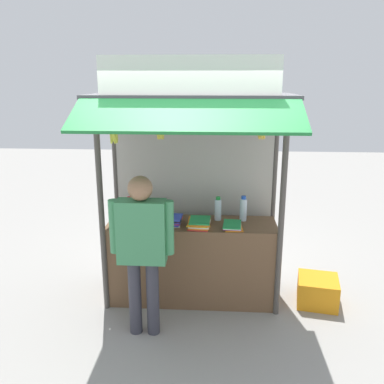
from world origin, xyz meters
TOP-DOWN VIEW (x-y plane):
  - ground_plane at (0.00, 0.00)m, footprint 20.00×20.00m
  - stall_counter at (0.00, 0.00)m, footprint 1.84×0.56m
  - stall_structure at (0.00, 0.08)m, footprint 2.04×1.40m
  - water_bottle_back_left at (-0.74, 0.22)m, footprint 0.06×0.06m
  - water_bottle_front_left at (0.28, 0.12)m, footprint 0.08×0.08m
  - water_bottle_left at (-0.56, 0.17)m, footprint 0.07×0.07m
  - water_bottle_far_right at (0.56, 0.11)m, footprint 0.08×0.08m
  - magazine_stack_far_left at (-0.70, 0.02)m, footprint 0.27×0.32m
  - magazine_stack_rear_center at (0.09, -0.11)m, footprint 0.25×0.32m
  - magazine_stack_back_right at (0.44, -0.11)m, footprint 0.22×0.32m
  - magazine_stack_right at (-0.21, -0.04)m, footprint 0.22×0.29m
  - banana_bunch_rightmost at (-0.28, -0.38)m, footprint 0.10×0.10m
  - banana_bunch_leftmost at (0.67, -0.38)m, footprint 0.09×0.09m
  - banana_bunch_inner_right at (-0.72, -0.38)m, footprint 0.09×0.10m
  - vendor_person at (-0.42, -0.70)m, footprint 0.60×0.23m
  - plastic_crate at (1.40, -0.04)m, footprint 0.50×0.50m

SIDE VIEW (x-z plane):
  - ground_plane at x=0.00m, z-range 0.00..0.00m
  - plastic_crate at x=1.40m, z-range 0.00..0.30m
  - stall_counter at x=0.00m, z-range 0.00..0.91m
  - magazine_stack_back_right at x=0.44m, z-range 0.91..0.95m
  - magazine_stack_far_left at x=-0.70m, z-range 0.91..0.98m
  - magazine_stack_right at x=-0.21m, z-range 0.91..0.98m
  - magazine_stack_rear_center at x=0.09m, z-range 0.91..0.99m
  - vendor_person at x=-0.42m, z-range 0.16..1.76m
  - water_bottle_back_left at x=-0.74m, z-range 0.90..1.12m
  - water_bottle_left at x=-0.56m, z-range 0.90..1.14m
  - water_bottle_front_left at x=0.28m, z-range 0.90..1.17m
  - water_bottle_far_right at x=0.56m, z-range 0.90..1.18m
  - stall_structure at x=0.00m, z-range 0.25..2.88m
  - banana_bunch_inner_right at x=-0.72m, z-range 1.75..2.07m
  - banana_bunch_leftmost at x=0.67m, z-range 1.81..2.08m
  - banana_bunch_rightmost at x=-0.28m, z-range 1.81..2.09m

